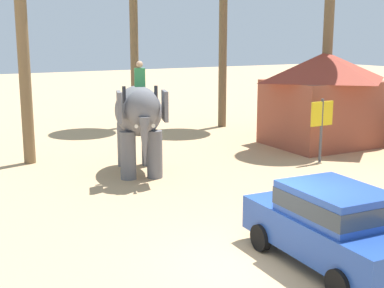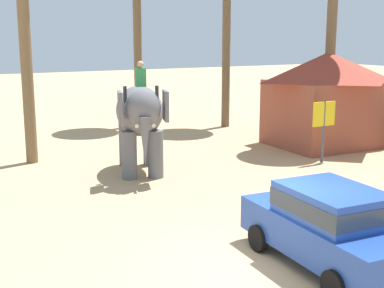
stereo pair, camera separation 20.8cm
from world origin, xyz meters
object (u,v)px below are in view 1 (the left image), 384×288
Objects in this scene: elephant_with_mahout at (139,116)px; signboard_yellow at (322,118)px; roadside_hut at (324,96)px; car_sedan_foreground at (332,223)px.

signboard_yellow is at bearing -16.11° from elephant_with_mahout.
roadside_hut is at bearing 45.68° from signboard_yellow.
car_sedan_foreground is 9.41m from signboard_yellow.
signboard_yellow is at bearing 48.27° from car_sedan_foreground.
car_sedan_foreground is 12.84m from roadside_hut.
elephant_with_mahout is 8.93m from roadside_hut.
signboard_yellow is (-2.38, -2.44, -0.44)m from roadside_hut.
roadside_hut is 2.14× the size of signboard_yellow.
elephant_with_mahout is 0.78× the size of roadside_hut.
roadside_hut is (8.91, 0.55, 0.13)m from elephant_with_mahout.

